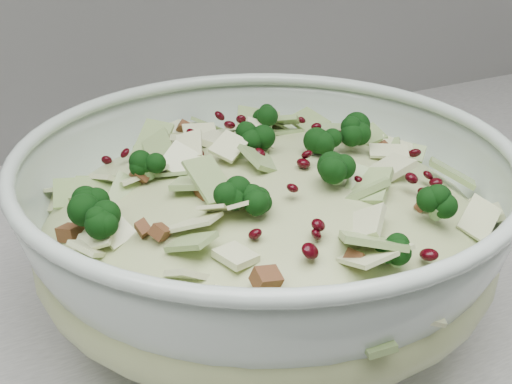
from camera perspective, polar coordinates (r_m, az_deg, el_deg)
mixing_bowl at (r=0.50m, az=0.72°, el=-3.39°), size 0.35×0.35×0.14m
salad at (r=0.49m, az=0.74°, el=-1.15°), size 0.40×0.40×0.14m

